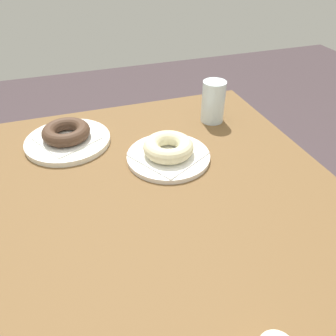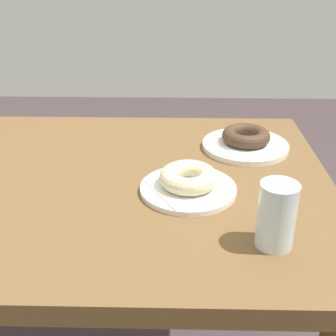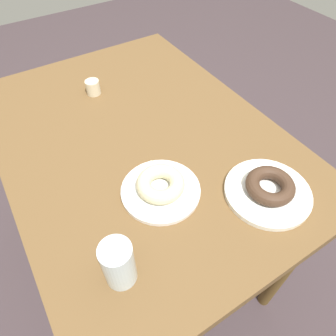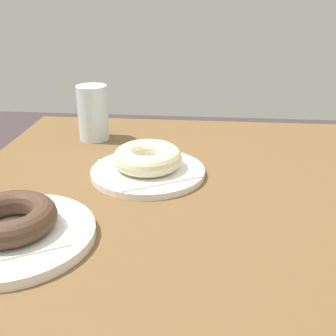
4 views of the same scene
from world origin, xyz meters
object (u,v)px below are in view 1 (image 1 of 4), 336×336
object	(u,v)px
plate_sugar_ring	(168,156)
plate_chocolate_ring	(68,141)
water_glass	(213,102)
donut_sugar_ring	(168,147)
donut_chocolate_ring	(66,132)

from	to	relation	value
plate_sugar_ring	plate_chocolate_ring	distance (m)	0.28
plate_sugar_ring	water_glass	size ratio (longest dim) A/B	1.72
donut_sugar_ring	plate_chocolate_ring	xyz separation A→B (m)	(-0.15, -0.23, -0.03)
plate_sugar_ring	donut_sugar_ring	world-z (taller)	donut_sugar_ring
donut_chocolate_ring	donut_sugar_ring	bearing A→B (deg)	56.56
donut_sugar_ring	donut_chocolate_ring	size ratio (longest dim) A/B	1.00
plate_sugar_ring	donut_chocolate_ring	xyz separation A→B (m)	(-0.15, -0.23, 0.03)
donut_sugar_ring	plate_chocolate_ring	distance (m)	0.28
plate_sugar_ring	water_glass	world-z (taller)	water_glass
plate_sugar_ring	water_glass	bearing A→B (deg)	128.35
plate_chocolate_ring	donut_chocolate_ring	xyz separation A→B (m)	(0.00, 0.00, 0.03)
plate_sugar_ring	donut_sugar_ring	size ratio (longest dim) A/B	1.67
donut_chocolate_ring	plate_sugar_ring	bearing A→B (deg)	56.56
donut_sugar_ring	plate_chocolate_ring	world-z (taller)	donut_sugar_ring
donut_sugar_ring	donut_chocolate_ring	xyz separation A→B (m)	(-0.15, -0.23, 0.00)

